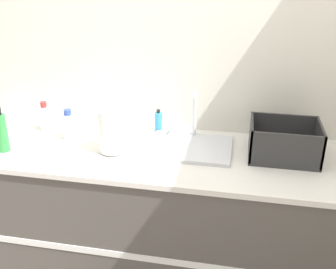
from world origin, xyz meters
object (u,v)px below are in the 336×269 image
(sink, at_px, (190,145))
(bottle_clear, at_px, (69,126))
(bottle_green, at_px, (1,132))
(dish_rack, at_px, (284,144))
(soap_dispenser, at_px, (158,122))
(bottle_white_spray, at_px, (45,118))
(bottle_blue, at_px, (0,125))
(paper_towel_roll, at_px, (111,131))

(sink, relative_size, bottle_clear, 2.49)
(bottle_clear, height_order, bottle_green, bottle_green)
(dish_rack, bearing_deg, soap_dispenser, 164.31)
(bottle_white_spray, xyz_separation_m, soap_dispenser, (0.67, 0.12, -0.02))
(bottle_blue, height_order, soap_dispenser, bottle_blue)
(sink, bearing_deg, bottle_green, -167.60)
(bottle_white_spray, distance_m, soap_dispenser, 0.68)
(paper_towel_roll, xyz_separation_m, bottle_clear, (-0.30, 0.12, -0.04))
(paper_towel_roll, relative_size, soap_dispenser, 1.74)
(bottle_clear, distance_m, bottle_green, 0.36)
(dish_rack, relative_size, bottle_white_spray, 1.94)
(bottle_blue, height_order, bottle_clear, bottle_clear)
(dish_rack, xyz_separation_m, bottle_clear, (-1.20, -0.01, 0.01))
(bottle_green, bearing_deg, soap_dispenser, 28.52)
(dish_rack, xyz_separation_m, bottle_green, (-1.49, -0.22, 0.04))
(bottle_white_spray, height_order, bottle_green, bottle_green)
(bottle_blue, relative_size, soap_dispenser, 1.12)
(sink, height_order, dish_rack, sink)
(sink, bearing_deg, soap_dispenser, 138.23)
(bottle_green, bearing_deg, sink, 12.40)
(sink, xyz_separation_m, bottle_clear, (-0.71, -0.01, 0.06))
(bottle_clear, xyz_separation_m, soap_dispenser, (0.48, 0.21, -0.02))
(paper_towel_roll, distance_m, dish_rack, 0.91)
(bottle_clear, xyz_separation_m, bottle_green, (-0.29, -0.21, 0.03))
(bottle_blue, xyz_separation_m, bottle_green, (0.12, -0.17, 0.04))
(paper_towel_roll, bearing_deg, dish_rack, 7.87)
(bottle_blue, bearing_deg, bottle_green, -54.13)
(bottle_blue, xyz_separation_m, bottle_clear, (0.41, 0.04, 0.01))
(dish_rack, distance_m, bottle_green, 1.51)
(sink, distance_m, soap_dispenser, 0.30)
(sink, xyz_separation_m, paper_towel_roll, (-0.41, -0.13, 0.10))
(sink, height_order, bottle_green, sink)
(dish_rack, relative_size, bottle_blue, 2.28)
(sink, relative_size, soap_dispenser, 3.24)
(bottle_white_spray, relative_size, soap_dispenser, 1.32)
(dish_rack, bearing_deg, sink, 179.86)
(dish_rack, height_order, bottle_white_spray, dish_rack)
(sink, relative_size, dish_rack, 1.27)
(bottle_white_spray, xyz_separation_m, bottle_clear, (0.19, -0.09, -0.00))
(bottle_green, distance_m, soap_dispenser, 0.88)
(paper_towel_roll, height_order, bottle_blue, paper_towel_roll)
(bottle_clear, bearing_deg, bottle_green, -143.75)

